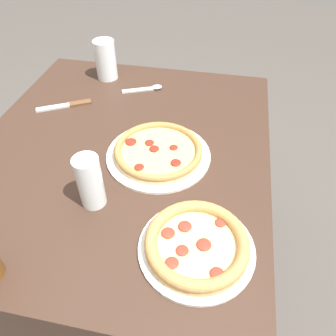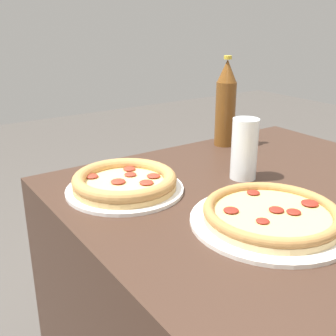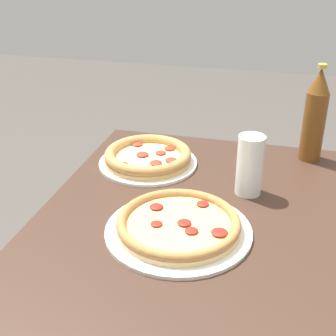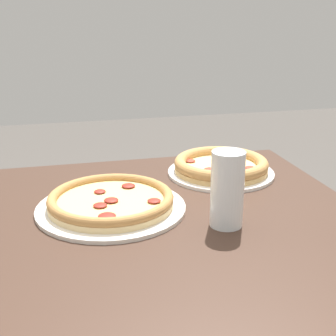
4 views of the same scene
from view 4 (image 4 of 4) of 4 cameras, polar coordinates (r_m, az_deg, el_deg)
The scene contains 3 objects.
pizza_veggie at distance 1.16m, azimuth 6.48°, elevation 0.18°, with size 0.26×0.26×0.04m.
pizza_margherita at distance 0.96m, azimuth -6.96°, elevation -4.12°, with size 0.30×0.30×0.04m.
glass_orange_juice at distance 0.87m, azimuth 7.30°, elevation -3.17°, with size 0.06×0.06×0.15m.
Camera 4 is at (-0.08, -0.76, 1.09)m, focal length 50.00 mm.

